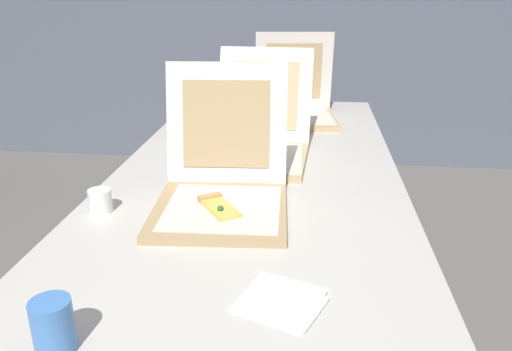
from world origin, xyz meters
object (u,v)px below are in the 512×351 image
object	(u,v)px
pizza_box_front	(222,190)
cup_printed_front	(53,326)
napkin_pile	(285,301)
pizza_box_back	(295,108)
cup_white_near_left	(100,201)
table	(255,188)
pizza_box_middle	(257,144)
cup_white_far	(202,134)

from	to	relation	value
pizza_box_front	cup_printed_front	bearing A→B (deg)	-110.29
napkin_pile	cup_printed_front	bearing A→B (deg)	-155.21
pizza_box_back	cup_white_near_left	size ratio (longest dim) A/B	6.16
table	pizza_box_back	size ratio (longest dim) A/B	5.64
pizza_box_front	napkin_pile	world-z (taller)	pizza_box_front
table	pizza_box_front	xyz separation A→B (m)	(-0.06, -0.26, 0.10)
cup_white_near_left	napkin_pile	distance (m)	0.62
table	pizza_box_middle	world-z (taller)	pizza_box_middle
pizza_box_back	pizza_box_front	bearing A→B (deg)	-105.43
table	napkin_pile	world-z (taller)	napkin_pile
cup_white_near_left	cup_printed_front	size ratio (longest dim) A/B	0.66
table	cup_white_near_left	xyz separation A→B (m)	(-0.38, -0.32, 0.08)
cup_printed_front	cup_white_far	bearing A→B (deg)	90.24
pizza_box_front	pizza_box_back	world-z (taller)	pizza_box_back
cup_white_near_left	napkin_pile	bearing A→B (deg)	-34.96
cup_white_far	cup_white_near_left	xyz separation A→B (m)	(-0.13, -0.65, 0.00)
cup_white_far	napkin_pile	distance (m)	1.08
table	napkin_pile	xyz separation A→B (m)	(0.13, -0.68, 0.05)
pizza_box_front	cup_printed_front	world-z (taller)	pizza_box_front
table	cup_printed_front	bearing A→B (deg)	-105.67
pizza_box_middle	cup_white_far	bearing A→B (deg)	147.38
pizza_box_back	cup_white_near_left	xyz separation A→B (m)	(-0.47, -1.03, -0.02)
cup_white_far	napkin_pile	world-z (taller)	cup_white_far
pizza_box_back	cup_printed_front	xyz separation A→B (m)	(-0.34, -1.56, -0.01)
cup_printed_front	napkin_pile	bearing A→B (deg)	24.79
pizza_box_back	napkin_pile	world-z (taller)	pizza_box_back
pizza_box_back	cup_printed_front	world-z (taller)	pizza_box_back
cup_white_near_left	pizza_box_front	bearing A→B (deg)	10.93
table	pizza_box_middle	distance (m)	0.19
napkin_pile	table	bearing A→B (deg)	101.10
pizza_box_front	pizza_box_middle	world-z (taller)	pizza_box_front
cup_white_far	cup_white_near_left	bearing A→B (deg)	-101.69
pizza_box_middle	cup_white_far	xyz separation A→B (m)	(-0.23, 0.16, -0.02)
cup_white_near_left	cup_white_far	bearing A→B (deg)	78.31
cup_printed_front	pizza_box_middle	bearing A→B (deg)	77.51
pizza_box_back	napkin_pile	distance (m)	1.39
pizza_box_middle	napkin_pile	xyz separation A→B (m)	(0.15, -0.84, -0.05)
table	pizza_box_back	bearing A→B (deg)	82.18
table	cup_white_near_left	world-z (taller)	cup_white_near_left
pizza_box_middle	pizza_box_front	bearing A→B (deg)	-93.72
pizza_box_back	cup_white_near_left	bearing A→B (deg)	-120.88
table	pizza_box_middle	xyz separation A→B (m)	(-0.01, 0.17, 0.10)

